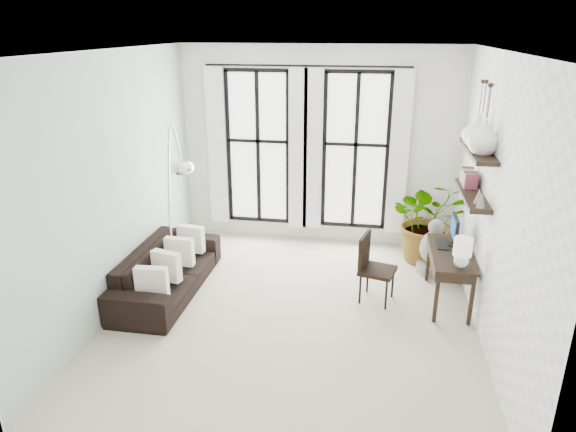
% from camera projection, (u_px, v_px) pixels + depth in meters
% --- Properties ---
extents(floor, '(5.00, 5.00, 0.00)m').
position_uv_depth(floor, '(294.00, 313.00, 6.57)').
color(floor, '#BDB196').
rests_on(floor, ground).
extents(ceiling, '(5.00, 5.00, 0.00)m').
position_uv_depth(ceiling, '(295.00, 51.00, 5.46)').
color(ceiling, white).
rests_on(ceiling, wall_back).
extents(wall_left, '(0.00, 5.00, 5.00)m').
position_uv_depth(wall_left, '(116.00, 184.00, 6.37)').
color(wall_left, '#A4B7AC').
rests_on(wall_left, floor).
extents(wall_right, '(0.00, 5.00, 5.00)m').
position_uv_depth(wall_right, '(496.00, 204.00, 5.66)').
color(wall_right, white).
rests_on(wall_right, floor).
extents(wall_back, '(4.50, 0.00, 4.50)m').
position_uv_depth(wall_back, '(319.00, 147.00, 8.32)').
color(wall_back, white).
rests_on(wall_back, floor).
extents(windows, '(3.26, 0.13, 2.65)m').
position_uv_depth(windows, '(306.00, 150.00, 8.30)').
color(windows, white).
rests_on(windows, wall_back).
extents(wall_shelves, '(0.25, 1.30, 0.60)m').
position_uv_depth(wall_shelves, '(474.00, 176.00, 6.26)').
color(wall_shelves, black).
rests_on(wall_shelves, wall_right).
extents(sofa, '(0.86, 2.17, 0.63)m').
position_uv_depth(sofa, '(167.00, 270.00, 7.01)').
color(sofa, black).
rests_on(sofa, floor).
extents(throw_pillows, '(0.40, 1.52, 0.40)m').
position_uv_depth(throw_pillows, '(173.00, 258.00, 6.93)').
color(throw_pillows, silver).
rests_on(throw_pillows, sofa).
extents(plant, '(1.37, 1.24, 1.34)m').
position_uv_depth(plant, '(429.00, 220.00, 7.83)').
color(plant, '#2D7228').
rests_on(plant, floor).
extents(desk, '(0.51, 1.21, 1.11)m').
position_uv_depth(desk, '(451.00, 256.00, 6.56)').
color(desk, black).
rests_on(desk, floor).
extents(desk_chair, '(0.53, 0.53, 0.92)m').
position_uv_depth(desk_chair, '(372.00, 264.00, 6.72)').
color(desk_chair, black).
rests_on(desk_chair, floor).
extents(arc_lamp, '(0.72, 0.73, 2.28)m').
position_uv_depth(arc_lamp, '(174.00, 167.00, 6.73)').
color(arc_lamp, silver).
rests_on(arc_lamp, floor).
extents(buddha, '(0.47, 0.47, 0.84)m').
position_uv_depth(buddha, '(434.00, 251.00, 7.52)').
color(buddha, gray).
rests_on(buddha, floor).
extents(vase_a, '(0.37, 0.37, 0.38)m').
position_uv_depth(vase_a, '(484.00, 137.00, 5.80)').
color(vase_a, white).
rests_on(vase_a, shelf_upper).
extents(vase_b, '(0.37, 0.37, 0.38)m').
position_uv_depth(vase_b, '(478.00, 131.00, 6.17)').
color(vase_b, white).
rests_on(vase_b, shelf_upper).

